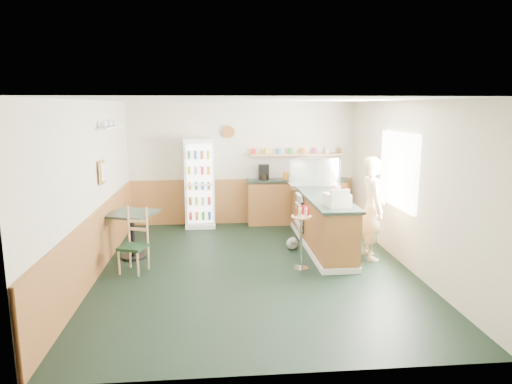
{
  "coord_description": "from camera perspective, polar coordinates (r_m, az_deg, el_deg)",
  "views": [
    {
      "loc": [
        -0.61,
        -7.06,
        2.62
      ],
      "look_at": [
        0.08,
        0.6,
        1.16
      ],
      "focal_mm": 32.0,
      "sensor_mm": 36.0,
      "label": 1
    }
  ],
  "objects": [
    {
      "name": "display_case",
      "position": [
        9.18,
        7.22,
        2.35
      ],
      "size": [
        0.98,
        0.51,
        0.56
      ],
      "color": "silver",
      "rests_on": "service_counter"
    },
    {
      "name": "ground",
      "position": [
        7.55,
        -0.22,
        -9.51
      ],
      "size": [
        6.0,
        6.0,
        0.0
      ],
      "primitive_type": "plane",
      "color": "black",
      "rests_on": "ground"
    },
    {
      "name": "cash_register",
      "position": [
        7.51,
        10.08,
        -0.97
      ],
      "size": [
        0.42,
        0.43,
        0.21
      ],
      "primitive_type": "cube",
      "rotation": [
        0.0,
        0.0,
        0.17
      ],
      "color": "beige",
      "rests_on": "service_counter"
    },
    {
      "name": "back_counter",
      "position": [
        10.24,
        5.06,
        -0.95
      ],
      "size": [
        2.24,
        0.42,
        1.69
      ],
      "color": "olive",
      "rests_on": "ground"
    },
    {
      "name": "service_counter",
      "position": [
        8.64,
        8.13,
        -3.8
      ],
      "size": [
        0.68,
        3.01,
        1.01
      ],
      "color": "olive",
      "rests_on": "ground"
    },
    {
      "name": "shopkeeper",
      "position": [
        8.04,
        14.29,
        -2.0
      ],
      "size": [
        0.43,
        0.6,
        1.77
      ],
      "primitive_type": "imported",
      "rotation": [
        0.0,
        0.0,
        1.56
      ],
      "color": "tan",
      "rests_on": "ground"
    },
    {
      "name": "cafe_chair",
      "position": [
        7.57,
        -15.04,
        -5.56
      ],
      "size": [
        0.49,
        0.5,
        1.03
      ],
      "rotation": [
        0.0,
        0.0,
        -0.36
      ],
      "color": "black",
      "rests_on": "ground"
    },
    {
      "name": "room_envelope",
      "position": [
        7.88,
        -2.33,
        2.77
      ],
      "size": [
        5.04,
        6.02,
        2.72
      ],
      "color": "beige",
      "rests_on": "ground"
    },
    {
      "name": "newspaper_rack",
      "position": [
        8.84,
        5.42,
        -2.54
      ],
      "size": [
        0.09,
        0.46,
        0.73
      ],
      "color": "black",
      "rests_on": "ground"
    },
    {
      "name": "condiment_stand",
      "position": [
        7.37,
        5.69,
        -4.65
      ],
      "size": [
        0.33,
        0.33,
        1.03
      ],
      "rotation": [
        0.0,
        0.0,
        0.01
      ],
      "color": "silver",
      "rests_on": "ground"
    },
    {
      "name": "dog_doorstop",
      "position": [
        8.48,
        4.56,
        -6.39
      ],
      "size": [
        0.21,
        0.28,
        0.26
      ],
      "rotation": [
        0.0,
        0.0,
        0.43
      ],
      "color": "#979792",
      "rests_on": "ground"
    },
    {
      "name": "drinks_fridge",
      "position": [
        9.95,
        -7.05,
        1.11
      ],
      "size": [
        0.64,
        0.54,
        1.93
      ],
      "color": "white",
      "rests_on": "ground"
    },
    {
      "name": "cafe_table",
      "position": [
        8.16,
        -15.2,
        -4.13
      ],
      "size": [
        0.95,
        0.95,
        0.82
      ],
      "rotation": [
        0.0,
        0.0,
        -0.34
      ],
      "color": "black",
      "rests_on": "ground"
    }
  ]
}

